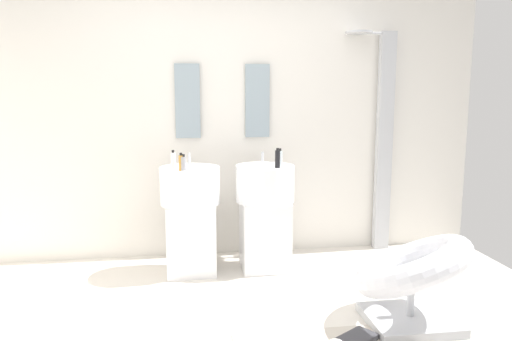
% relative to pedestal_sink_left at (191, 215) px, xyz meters
% --- Properties ---
extents(ground_plane, '(4.80, 3.60, 0.04)m').
position_rel_pedestal_sink_left_xyz_m(ground_plane, '(0.31, -1.14, -0.51)').
color(ground_plane, silver).
extents(rear_partition, '(4.80, 0.10, 2.60)m').
position_rel_pedestal_sink_left_xyz_m(rear_partition, '(0.31, 0.51, 0.81)').
color(rear_partition, silver).
rests_on(rear_partition, ground_plane).
extents(pedestal_sink_left, '(0.49, 0.49, 1.00)m').
position_rel_pedestal_sink_left_xyz_m(pedestal_sink_left, '(0.00, 0.00, 0.00)').
color(pedestal_sink_left, white).
rests_on(pedestal_sink_left, ground_plane).
extents(pedestal_sink_right, '(0.49, 0.49, 1.00)m').
position_rel_pedestal_sink_left_xyz_m(pedestal_sink_right, '(0.63, 0.00, 0.00)').
color(pedestal_sink_right, white).
rests_on(pedestal_sink_right, ground_plane).
extents(vanity_mirror_left, '(0.22, 0.03, 0.66)m').
position_rel_pedestal_sink_left_xyz_m(vanity_mirror_left, '(0.00, 0.44, 0.93)').
color(vanity_mirror_left, '#8C9EA8').
extents(vanity_mirror_right, '(0.22, 0.03, 0.66)m').
position_rel_pedestal_sink_left_xyz_m(vanity_mirror_right, '(0.63, 0.44, 0.93)').
color(vanity_mirror_right, '#8C9EA8').
extents(shower_column, '(0.49, 0.24, 2.05)m').
position_rel_pedestal_sink_left_xyz_m(shower_column, '(1.82, 0.38, 0.59)').
color(shower_column, '#B7BABF').
rests_on(shower_column, ground_plane).
extents(lounge_chair, '(1.10, 1.09, 0.65)m').
position_rel_pedestal_sink_left_xyz_m(lounge_chair, '(1.40, -1.17, -0.14)').
color(lounge_chair, '#B7BABF').
rests_on(lounge_chair, ground_plane).
extents(magazine_charcoal, '(0.32, 0.28, 0.03)m').
position_rel_pedestal_sink_left_xyz_m(magazine_charcoal, '(0.96, -1.37, -0.47)').
color(magazine_charcoal, '#38383D').
rests_on(magazine_charcoal, area_rug).
extents(soap_bottle_white, '(0.04, 0.04, 0.16)m').
position_rel_pedestal_sink_left_xyz_m(soap_bottle_white, '(-0.13, -0.12, 0.47)').
color(soap_bottle_white, white).
rests_on(soap_bottle_white, pedestal_sink_left).
extents(soap_bottle_clear, '(0.04, 0.04, 0.15)m').
position_rel_pedestal_sink_left_xyz_m(soap_bottle_clear, '(0.75, -0.05, 0.47)').
color(soap_bottle_clear, silver).
rests_on(soap_bottle_clear, pedestal_sink_right).
extents(soap_bottle_grey, '(0.05, 0.05, 0.13)m').
position_rel_pedestal_sink_left_xyz_m(soap_bottle_grey, '(-0.05, -0.17, 0.46)').
color(soap_bottle_grey, '#99999E').
rests_on(soap_bottle_grey, pedestal_sink_left).
extents(soap_bottle_black, '(0.04, 0.04, 0.16)m').
position_rel_pedestal_sink_left_xyz_m(soap_bottle_black, '(0.71, -0.14, 0.48)').
color(soap_bottle_black, black).
rests_on(soap_bottle_black, pedestal_sink_right).
extents(soap_bottle_amber, '(0.04, 0.04, 0.14)m').
position_rel_pedestal_sink_left_xyz_m(soap_bottle_amber, '(-0.07, -0.17, 0.47)').
color(soap_bottle_amber, '#C68C38').
rests_on(soap_bottle_amber, pedestal_sink_left).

